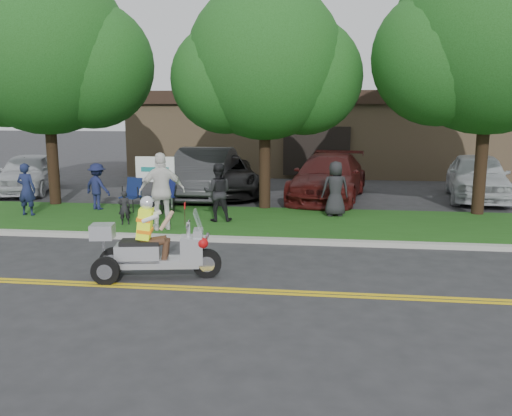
# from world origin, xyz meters

# --- Properties ---
(ground) EXTENTS (120.00, 120.00, 0.00)m
(ground) POSITION_xyz_m (0.00, 0.00, 0.00)
(ground) COLOR #28282B
(ground) RESTS_ON ground
(centerline_near) EXTENTS (60.00, 0.10, 0.01)m
(centerline_near) POSITION_xyz_m (0.00, -0.58, 0.01)
(centerline_near) COLOR gold
(centerline_near) RESTS_ON ground
(centerline_far) EXTENTS (60.00, 0.10, 0.01)m
(centerline_far) POSITION_xyz_m (0.00, -0.42, 0.01)
(centerline_far) COLOR gold
(centerline_far) RESTS_ON ground
(curb) EXTENTS (60.00, 0.25, 0.12)m
(curb) POSITION_xyz_m (0.00, 3.05, 0.06)
(curb) COLOR #A8A89E
(curb) RESTS_ON ground
(grass_verge) EXTENTS (60.00, 4.00, 0.10)m
(grass_verge) POSITION_xyz_m (0.00, 5.20, 0.06)
(grass_verge) COLOR #1D4E15
(grass_verge) RESTS_ON ground
(commercial_building) EXTENTS (18.00, 8.20, 4.00)m
(commercial_building) POSITION_xyz_m (2.00, 18.98, 2.01)
(commercial_building) COLOR #9E7F5B
(commercial_building) RESTS_ON ground
(tree_left) EXTENTS (6.62, 5.40, 7.78)m
(tree_left) POSITION_xyz_m (-6.44, 7.03, 4.85)
(tree_left) COLOR #332114
(tree_left) RESTS_ON ground
(tree_mid) EXTENTS (5.88, 4.80, 7.05)m
(tree_mid) POSITION_xyz_m (0.55, 7.23, 4.43)
(tree_mid) COLOR #332114
(tree_mid) RESTS_ON ground
(tree_right) EXTENTS (6.86, 5.60, 8.07)m
(tree_right) POSITION_xyz_m (7.06, 7.03, 5.03)
(tree_right) COLOR #332114
(tree_right) RESTS_ON ground
(business_sign) EXTENTS (1.25, 0.06, 1.75)m
(business_sign) POSITION_xyz_m (-2.90, 6.60, 1.26)
(business_sign) COLOR silver
(business_sign) RESTS_ON ground
(trike_scooter) EXTENTS (2.49, 0.99, 1.63)m
(trike_scooter) POSITION_xyz_m (-0.92, 0.01, 0.57)
(trike_scooter) COLOR black
(trike_scooter) RESTS_ON ground
(lawn_chair_a) EXTENTS (0.81, 0.82, 1.09)m
(lawn_chair_a) POSITION_xyz_m (-2.45, 6.14, 0.72)
(lawn_chair_a) COLOR black
(lawn_chair_a) RESTS_ON grass_verge
(lawn_chair_b) EXTENTS (0.65, 0.67, 1.01)m
(lawn_chair_b) POSITION_xyz_m (-3.52, 6.18, 0.67)
(lawn_chair_b) COLOR black
(lawn_chair_b) RESTS_ON grass_verge
(spectator_adult_left) EXTENTS (0.59, 0.41, 1.56)m
(spectator_adult_left) POSITION_xyz_m (-6.37, 5.07, 0.88)
(spectator_adult_left) COLOR #181F44
(spectator_adult_left) RESTS_ON grass_verge
(spectator_adult_mid) EXTENTS (0.87, 0.72, 1.64)m
(spectator_adult_mid) POSITION_xyz_m (-0.58, 4.97, 0.92)
(spectator_adult_mid) COLOR black
(spectator_adult_mid) RESTS_ON grass_verge
(spectator_adult_right) EXTENTS (1.29, 0.89, 2.03)m
(spectator_adult_right) POSITION_xyz_m (-1.81, 3.72, 1.12)
(spectator_adult_right) COLOR white
(spectator_adult_right) RESTS_ON grass_verge
(spectator_chair_a) EXTENTS (1.07, 0.86, 1.45)m
(spectator_chair_a) POSITION_xyz_m (-4.66, 6.21, 0.83)
(spectator_chair_a) COLOR #191E45
(spectator_chair_a) RESTS_ON grass_verge
(spectator_chair_b) EXTENTS (0.87, 0.65, 1.63)m
(spectator_chair_b) POSITION_xyz_m (2.71, 6.13, 0.92)
(spectator_chair_b) COLOR black
(spectator_chair_b) RESTS_ON grass_verge
(child_left) EXTENTS (0.40, 0.33, 0.93)m
(child_left) POSITION_xyz_m (-3.03, 4.19, 0.57)
(child_left) COLOR black
(child_left) RESTS_ON grass_verge
(parked_car_far_left) EXTENTS (2.94, 4.78, 1.52)m
(parked_car_far_left) POSITION_xyz_m (-9.00, 9.72, 0.76)
(parked_car_far_left) COLOR #B9BAC1
(parked_car_far_left) RESTS_ON ground
(parked_car_left) EXTENTS (1.95, 5.45, 1.79)m
(parked_car_left) POSITION_xyz_m (-2.00, 9.50, 0.90)
(parked_car_left) COLOR #333336
(parked_car_left) RESTS_ON ground
(parked_car_mid) EXTENTS (3.66, 5.79, 1.49)m
(parked_car_mid) POSITION_xyz_m (-1.44, 10.15, 0.74)
(parked_car_mid) COLOR black
(parked_car_mid) RESTS_ON ground
(parked_car_right) EXTENTS (3.12, 5.86, 1.62)m
(parked_car_right) POSITION_xyz_m (2.53, 9.50, 0.81)
(parked_car_right) COLOR #451110
(parked_car_right) RESTS_ON ground
(parked_car_far_right) EXTENTS (2.67, 5.12, 1.66)m
(parked_car_far_right) POSITION_xyz_m (7.81, 10.26, 0.83)
(parked_car_far_right) COLOR silver
(parked_car_far_right) RESTS_ON ground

